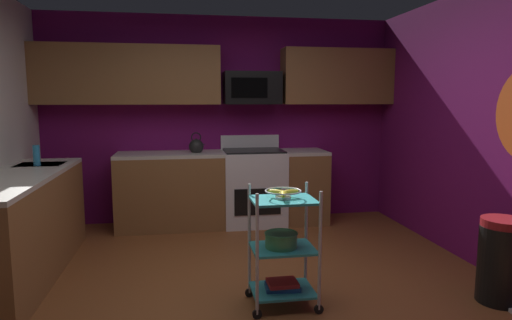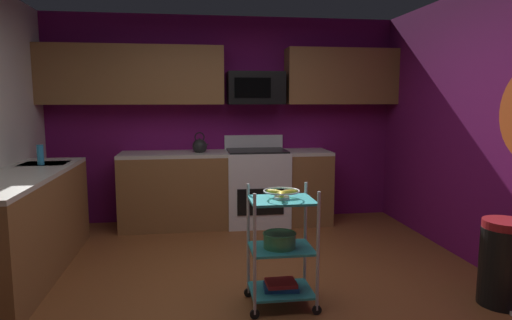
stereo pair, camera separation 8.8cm
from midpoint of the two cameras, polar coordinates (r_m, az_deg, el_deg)
floor at (r=3.75m, az=-1.59°, el=-17.17°), size 4.40×4.80×0.04m
wall_back at (r=5.83m, az=-4.96°, el=5.12°), size 4.52×0.06×2.60m
wall_right at (r=4.33m, az=29.09°, el=3.31°), size 0.06×4.80×2.60m
counter_run at (r=4.97m, az=-14.15°, el=-5.26°), size 3.49×2.79×0.92m
oven_range at (r=5.65m, az=-0.79°, el=-3.34°), size 0.76×0.65×1.10m
upper_cabinets at (r=5.63m, az=-5.72°, el=10.62°), size 4.40×0.33×0.70m
microwave at (r=5.65m, az=-0.98°, el=9.13°), size 0.70×0.39×0.40m
rolling_cart at (r=3.43m, az=2.67°, el=-11.13°), size 0.53×0.39×0.91m
fruit_bowl at (r=3.32m, az=2.72°, el=-4.17°), size 0.27×0.27×0.07m
mixing_bowl_large at (r=3.41m, az=2.46°, el=-10.06°), size 0.25×0.25×0.11m
book_stack at (r=3.54m, az=2.64°, el=-15.59°), size 0.27×0.20×0.06m
kettle at (r=5.50m, az=-8.05°, el=1.76°), size 0.21×0.18×0.26m
dish_soap_bottle at (r=4.86m, az=-26.60°, el=0.52°), size 0.06×0.06×0.20m
trash_can at (r=3.98m, az=28.18°, el=-11.24°), size 0.34×0.42×0.66m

